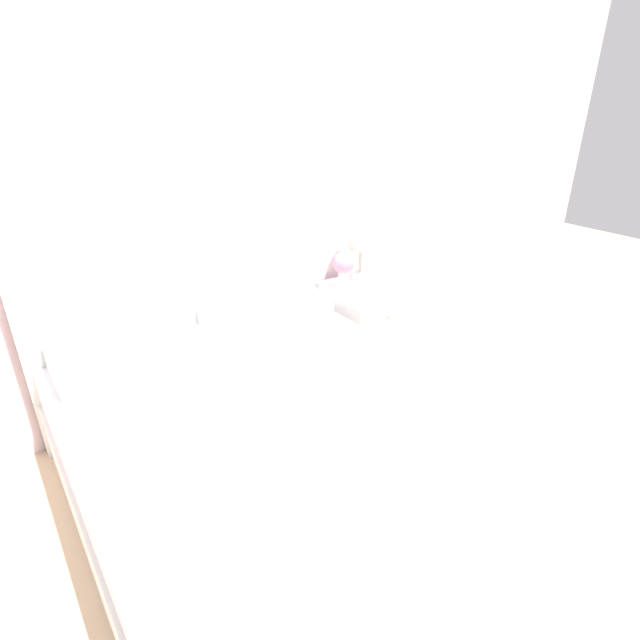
% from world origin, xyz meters
% --- Properties ---
extents(ground_plane, '(12.00, 12.00, 0.00)m').
position_xyz_m(ground_plane, '(0.00, 0.00, 0.00)').
color(ground_plane, '#CCB28E').
extents(wall_back, '(8.00, 0.06, 2.60)m').
position_xyz_m(wall_back, '(0.00, 0.07, 1.30)').
color(wall_back, silver).
rests_on(wall_back, ground_plane).
extents(bed, '(1.68, 1.96, 1.00)m').
position_xyz_m(bed, '(0.00, -0.91, 0.28)').
color(bed, white).
rests_on(bed, ground_plane).
extents(nightstand, '(0.45, 0.49, 0.59)m').
position_xyz_m(nightstand, '(1.13, -0.25, 0.30)').
color(nightstand, white).
rests_on(nightstand, ground_plane).
extents(table_lamp, '(0.18, 0.18, 0.39)m').
position_xyz_m(table_lamp, '(1.18, -0.14, 0.87)').
color(table_lamp, white).
rests_on(table_lamp, nightstand).
extents(flower_vase, '(0.13, 0.13, 0.24)m').
position_xyz_m(flower_vase, '(0.99, -0.21, 0.75)').
color(flower_vase, silver).
rests_on(flower_vase, nightstand).
extents(teacup, '(0.10, 0.10, 0.07)m').
position_xyz_m(teacup, '(1.18, -0.34, 0.62)').
color(teacup, white).
rests_on(teacup, nightstand).
extents(alarm_clock, '(0.07, 0.05, 0.08)m').
position_xyz_m(alarm_clock, '(1.26, -0.27, 0.63)').
color(alarm_clock, silver).
rests_on(alarm_clock, nightstand).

